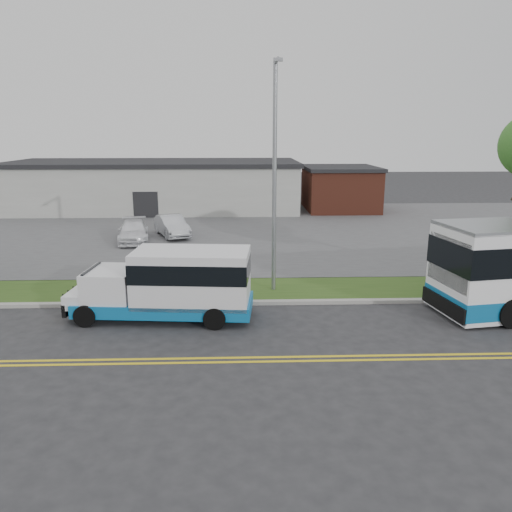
{
  "coord_description": "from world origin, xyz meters",
  "views": [
    {
      "loc": [
        1.51,
        -18.18,
        6.85
      ],
      "look_at": [
        2.23,
        2.85,
        1.6
      ],
      "focal_mm": 35.0,
      "sensor_mm": 36.0,
      "label": 1
    }
  ],
  "objects_px": {
    "shuttle_bus": "(174,282)",
    "parked_car_b": "(133,231)",
    "streetlight_near": "(275,172)",
    "pedestrian": "(157,274)",
    "parked_car_a": "(172,226)"
  },
  "relations": [
    {
      "from": "shuttle_bus",
      "to": "parked_car_b",
      "type": "xyz_separation_m",
      "value": [
        -4.24,
        13.31,
        -0.66
      ]
    },
    {
      "from": "shuttle_bus",
      "to": "parked_car_b",
      "type": "distance_m",
      "value": 13.98
    },
    {
      "from": "pedestrian",
      "to": "parked_car_b",
      "type": "bearing_deg",
      "value": -107.7
    },
    {
      "from": "pedestrian",
      "to": "parked_car_a",
      "type": "xyz_separation_m",
      "value": [
        -1.03,
        12.64,
        -0.3
      ]
    },
    {
      "from": "streetlight_near",
      "to": "parked_car_b",
      "type": "relative_size",
      "value": 2.13
    },
    {
      "from": "parked_car_b",
      "to": "shuttle_bus",
      "type": "bearing_deg",
      "value": -82.16
    },
    {
      "from": "shuttle_bus",
      "to": "pedestrian",
      "type": "xyz_separation_m",
      "value": [
        -1.0,
        2.21,
        -0.31
      ]
    },
    {
      "from": "parked_car_a",
      "to": "parked_car_b",
      "type": "bearing_deg",
      "value": -167.67
    },
    {
      "from": "streetlight_near",
      "to": "shuttle_bus",
      "type": "relative_size",
      "value": 1.35
    },
    {
      "from": "pedestrian",
      "to": "parked_car_b",
      "type": "xyz_separation_m",
      "value": [
        -3.24,
        11.1,
        -0.36
      ]
    },
    {
      "from": "streetlight_near",
      "to": "parked_car_a",
      "type": "relative_size",
      "value": 2.24
    },
    {
      "from": "pedestrian",
      "to": "parked_car_b",
      "type": "relative_size",
      "value": 0.45
    },
    {
      "from": "parked_car_b",
      "to": "streetlight_near",
      "type": "bearing_deg",
      "value": -61.32
    },
    {
      "from": "streetlight_near",
      "to": "pedestrian",
      "type": "relative_size",
      "value": 4.74
    },
    {
      "from": "parked_car_a",
      "to": "parked_car_b",
      "type": "height_order",
      "value": "parked_car_a"
    }
  ]
}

